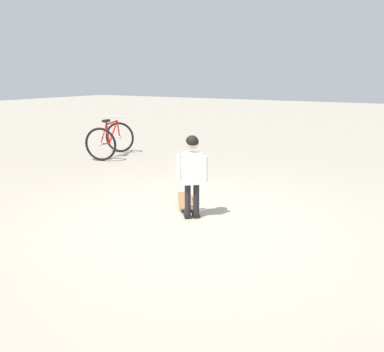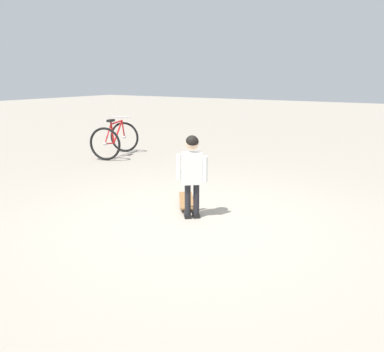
{
  "view_description": "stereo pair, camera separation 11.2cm",
  "coord_description": "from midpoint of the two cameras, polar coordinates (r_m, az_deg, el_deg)",
  "views": [
    {
      "loc": [
        -2.34,
        4.0,
        1.76
      ],
      "look_at": [
        0.11,
        -0.13,
        0.55
      ],
      "focal_mm": 37.34,
      "sensor_mm": 36.0,
      "label": 1
    },
    {
      "loc": [
        -2.44,
        3.94,
        1.76
      ],
      "look_at": [
        0.11,
        -0.13,
        0.55
      ],
      "focal_mm": 37.34,
      "sensor_mm": 36.0,
      "label": 2
    }
  ],
  "objects": [
    {
      "name": "ground_plane",
      "position": [
        4.96,
        -0.29,
        -6.66
      ],
      "size": [
        50.0,
        50.0,
        0.0
      ],
      "primitive_type": "plane",
      "color": "#9E9384"
    },
    {
      "name": "child_person",
      "position": [
        4.93,
        -0.65,
        1.2
      ],
      "size": [
        0.4,
        0.27,
        1.06
      ],
      "color": "black",
      "rests_on": "ground"
    },
    {
      "name": "skateboard",
      "position": [
        5.61,
        -1.51,
        -3.53
      ],
      "size": [
        0.6,
        0.75,
        0.07
      ],
      "color": "olive",
      "rests_on": "ground"
    },
    {
      "name": "bicycle_far",
      "position": [
        9.14,
        -11.89,
        5.13
      ],
      "size": [
        1.0,
        1.24,
        0.85
      ],
      "color": "black",
      "rests_on": "ground"
    }
  ]
}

